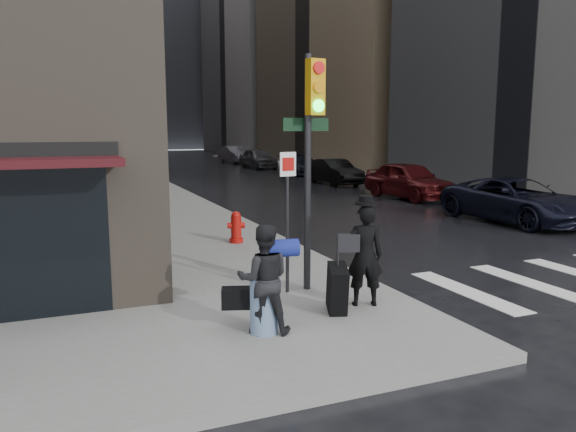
# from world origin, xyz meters

# --- Properties ---
(ground) EXTENTS (140.00, 140.00, 0.00)m
(ground) POSITION_xyz_m (0.00, 0.00, 0.00)
(ground) COLOR black
(ground) RESTS_ON ground
(sidewalk_left) EXTENTS (4.00, 50.00, 0.15)m
(sidewalk_left) POSITION_xyz_m (0.00, 27.00, 0.07)
(sidewalk_left) COLOR slate
(sidewalk_left) RESTS_ON ground
(sidewalk_right) EXTENTS (3.00, 50.00, 0.15)m
(sidewalk_right) POSITION_xyz_m (13.50, 27.00, 0.07)
(sidewalk_right) COLOR slate
(sidewalk_right) RESTS_ON ground
(bldg_right_far) EXTENTS (22.00, 20.00, 25.00)m
(bldg_right_far) POSITION_xyz_m (26.00, 58.00, 12.50)
(bldg_right_far) COLOR gray
(bldg_right_far) RESTS_ON ground
(bldg_distant) EXTENTS (40.00, 12.00, 32.00)m
(bldg_distant) POSITION_xyz_m (6.00, 78.00, 16.00)
(bldg_distant) COLOR gray
(bldg_distant) RESTS_ON ground
(man_overcoat) EXTENTS (1.23, 0.88, 1.92)m
(man_overcoat) POSITION_xyz_m (0.86, 0.60, 0.95)
(man_overcoat) COLOR black
(man_overcoat) RESTS_ON ground
(man_jeans) EXTENTS (1.14, 0.89, 1.63)m
(man_jeans) POSITION_xyz_m (-1.03, 0.08, 0.97)
(man_jeans) COLOR black
(man_jeans) RESTS_ON ground
(traffic_light) EXTENTS (1.06, 0.54, 4.28)m
(traffic_light) POSITION_xyz_m (0.48, 1.80, 2.91)
(traffic_light) COLOR black
(traffic_light) RESTS_ON ground
(fire_hydrant) EXTENTS (0.48, 0.36, 0.83)m
(fire_hydrant) POSITION_xyz_m (0.55, 6.53, 0.52)
(fire_hydrant) COLOR #9E0E09
(fire_hydrant) RESTS_ON ground
(parked_car_0) EXTENTS (2.71, 5.42, 1.47)m
(parked_car_0) POSITION_xyz_m (10.41, 6.82, 0.74)
(parked_car_0) COLOR black
(parked_car_0) RESTS_ON ground
(parked_car_1) EXTENTS (2.21, 4.92, 1.64)m
(parked_car_1) POSITION_xyz_m (10.74, 13.54, 0.82)
(parked_car_1) COLOR #460E10
(parked_car_1) RESTS_ON ground
(parked_car_2) EXTENTS (1.61, 4.31, 1.41)m
(parked_car_2) POSITION_xyz_m (10.49, 20.27, 0.70)
(parked_car_2) COLOR black
(parked_car_2) RESTS_ON ground
(parked_car_3) EXTENTS (2.02, 4.64, 1.33)m
(parked_car_3) POSITION_xyz_m (11.39, 26.99, 0.66)
(parked_car_3) COLOR black
(parked_car_3) RESTS_ON ground
(parked_car_4) EXTENTS (2.03, 4.62, 1.55)m
(parked_car_4) POSITION_xyz_m (10.75, 33.71, 0.77)
(parked_car_4) COLOR #3F4045
(parked_car_4) RESTS_ON ground
(parked_car_5) EXTENTS (1.95, 4.66, 1.50)m
(parked_car_5) POSITION_xyz_m (10.93, 40.43, 0.75)
(parked_car_5) COLOR #424147
(parked_car_5) RESTS_ON ground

